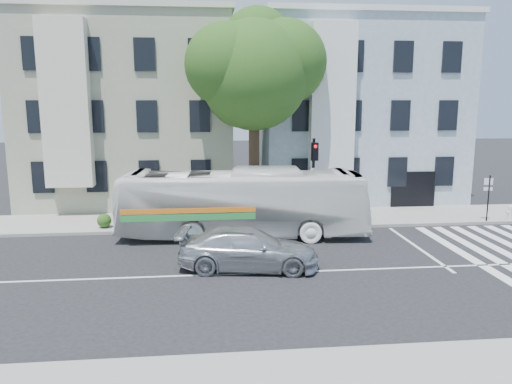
{
  "coord_description": "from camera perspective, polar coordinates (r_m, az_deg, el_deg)",
  "views": [
    {
      "loc": [
        -2.57,
        -17.37,
        6.29
      ],
      "look_at": [
        -0.42,
        3.44,
        2.4
      ],
      "focal_mm": 35.0,
      "sensor_mm": 36.0,
      "label": 1
    }
  ],
  "objects": [
    {
      "name": "fire_hydrant",
      "position": [
        28.97,
        27.07,
        -2.08
      ],
      "size": [
        0.42,
        0.25,
        0.77
      ],
      "rotation": [
        0.0,
        0.0,
        -0.08
      ],
      "color": "silver",
      "rests_on": "sidewalk_far"
    },
    {
      "name": "sedan",
      "position": [
        18.85,
        -0.88,
        -6.52
      ],
      "size": [
        2.85,
        5.51,
        1.53
      ],
      "primitive_type": "imported",
      "rotation": [
        0.0,
        0.0,
        1.43
      ],
      "color": "silver",
      "rests_on": "ground"
    },
    {
      "name": "far_sign_pole",
      "position": [
        27.9,
        25.02,
        0.0
      ],
      "size": [
        0.43,
        0.2,
        2.38
      ],
      "rotation": [
        0.0,
        0.0,
        -0.2
      ],
      "color": "black",
      "rests_on": "sidewalk_far"
    },
    {
      "name": "bus",
      "position": [
        22.95,
        -1.56,
        -1.28
      ],
      "size": [
        3.53,
        11.59,
        3.18
      ],
      "primitive_type": "imported",
      "rotation": [
        0.0,
        0.0,
        1.5
      ],
      "color": "white",
      "rests_on": "ground"
    },
    {
      "name": "building_left",
      "position": [
        32.68,
        -13.85,
        8.85
      ],
      "size": [
        12.0,
        10.0,
        11.0
      ],
      "primitive_type": "cube",
      "color": "gray",
      "rests_on": "ground"
    },
    {
      "name": "street_tree",
      "position": [
        26.28,
        -0.15,
        13.9
      ],
      "size": [
        7.3,
        5.9,
        11.1
      ],
      "color": "#2D2116",
      "rests_on": "ground"
    },
    {
      "name": "traffic_signal",
      "position": [
        24.94,
        6.62,
        2.52
      ],
      "size": [
        0.45,
        0.54,
        4.4
      ],
      "rotation": [
        0.0,
        0.0,
        0.26
      ],
      "color": "black",
      "rests_on": "ground"
    },
    {
      "name": "ground",
      "position": [
        18.65,
        2.4,
        -9.19
      ],
      "size": [
        120.0,
        120.0,
        0.0
      ],
      "primitive_type": "plane",
      "color": "black",
      "rests_on": "ground"
    },
    {
      "name": "building_right",
      "position": [
        33.76,
        10.71,
        9.02
      ],
      "size": [
        12.0,
        10.0,
        11.0
      ],
      "primitive_type": "cube",
      "color": "#8E9CA9",
      "rests_on": "ground"
    },
    {
      "name": "sidewalk_far",
      "position": [
        26.24,
        -0.11,
        -3.16
      ],
      "size": [
        80.0,
        4.0,
        0.15
      ],
      "primitive_type": "cube",
      "color": "gray",
      "rests_on": "ground"
    },
    {
      "name": "hedge",
      "position": [
        24.86,
        -7.29,
        -3.02
      ],
      "size": [
        8.54,
        1.82,
        0.7
      ],
      "primitive_type": null,
      "rotation": [
        0.0,
        0.0,
        0.12
      ],
      "color": "#21561C",
      "rests_on": "sidewalk_far"
    }
  ]
}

